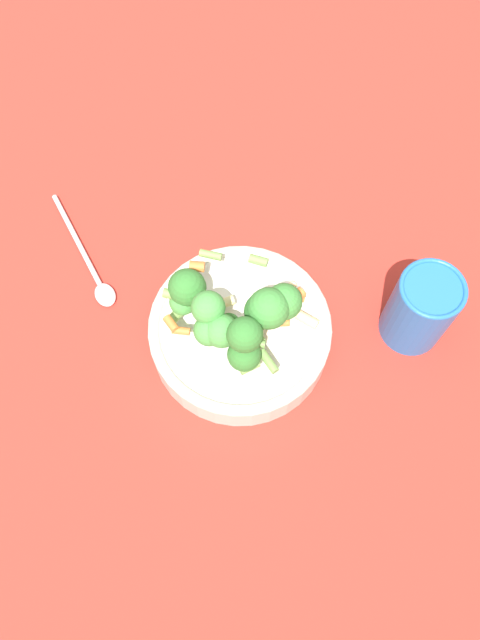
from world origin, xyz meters
The scene contains 5 objects.
ground_plane centered at (0.00, 0.00, 0.00)m, with size 3.00×3.00×0.00m, color #B72D23.
bowl centered at (0.00, 0.00, 0.03)m, with size 0.22×0.22×0.05m.
pasta_salad centered at (0.01, 0.00, 0.10)m, with size 0.16×0.19×0.09m.
cup centered at (-0.08, 0.21, 0.06)m, with size 0.08×0.08×0.12m.
spoon centered at (-0.05, -0.22, 0.01)m, with size 0.15×0.15×0.01m.
Camera 1 is at (0.29, 0.08, 0.74)m, focal length 35.00 mm.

